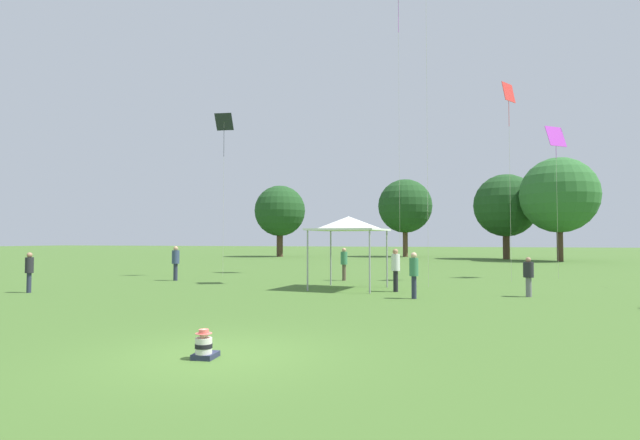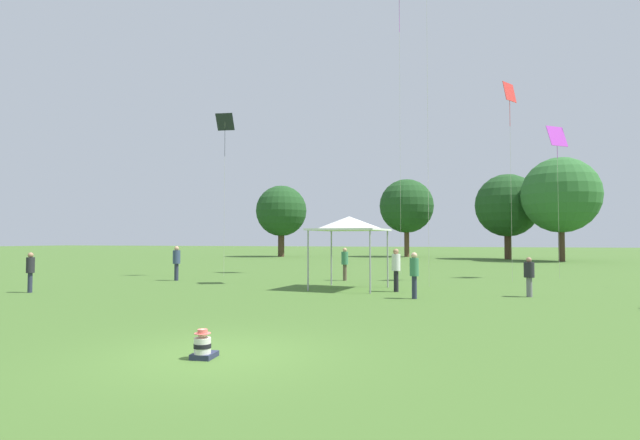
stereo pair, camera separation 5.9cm
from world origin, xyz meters
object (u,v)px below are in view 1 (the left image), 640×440
Objects in this scene: person_standing_2 at (176,260)px; distant_tree_3 at (506,206)px; person_standing_5 at (344,261)px; distant_tree_1 at (405,206)px; distant_tree_2 at (559,195)px; kite_4 at (509,98)px; canopy_tent at (349,224)px; person_standing_0 at (528,274)px; kite_0 at (556,139)px; person_standing_6 at (414,271)px; person_standing_1 at (396,266)px; person_standing_3 at (29,268)px; seated_toddler at (204,347)px; distant_tree_0 at (280,211)px; kite_2 at (224,126)px.

person_standing_2 is 41.70m from distant_tree_3.
person_standing_5 is 39.24m from distant_tree_1.
distant_tree_1 is at bearing 153.20° from person_standing_2.
kite_4 is at bearing -103.29° from distant_tree_2.
distant_tree_3 is at bearing 76.93° from canopy_tent.
person_standing_0 is 0.18× the size of kite_0.
person_standing_5 is 12.33m from kite_4.
person_standing_6 is 13.17m from kite_4.
person_standing_3 is (-14.53, -4.85, -0.08)m from person_standing_1.
seated_toddler is at bearing 64.13° from person_standing_0.
distant_tree_1 is (15.68, 4.48, 0.62)m from distant_tree_0.
person_standing_5 is at bearing -63.15° from distant_tree_0.
distant_tree_2 is at bearing 67.93° from canopy_tent.
seated_toddler is 22.78m from kite_2.
kite_0 is 25.33m from distant_tree_2.
person_standing_0 is 10.25m from person_standing_5.
distant_tree_1 reaches higher than person_standing_1.
person_standing_1 is at bearing -99.82° from distant_tree_3.
kite_0 is 4.33m from kite_4.
person_standing_5 is 0.20× the size of kite_0.
kite_2 reaches higher than person_standing_3.
person_standing_1 is 0.20× the size of distant_tree_0.
distant_tree_2 is (10.62, 36.93, 5.73)m from person_standing_6.
kite_2 reaches higher than person_standing_0.
distant_tree_2 is at bearing 126.32° from person_standing_2.
distant_tree_2 is (22.85, 28.89, -2.34)m from kite_2.
person_standing_0 is 0.82× the size of person_standing_2.
distant_tree_2 is (13.27, 47.56, 6.54)m from seated_toddler.
person_standing_1 is 1.03× the size of person_standing_5.
kite_0 is 36.60m from distant_tree_1.
person_standing_6 is (1.03, -2.29, -0.05)m from person_standing_1.
kite_2 is at bearing -56.76° from person_standing_5.
person_standing_6 is 15.33m from kite_0.
distant_tree_0 is at bearing 179.47° from distant_tree_3.
person_standing_1 is at bearing -62.01° from distant_tree_0.
kite_4 reaches higher than person_standing_6.
distant_tree_2 is at bearing -99.53° from person_standing_1.
kite_4 is 1.04× the size of distant_tree_1.
distant_tree_2 reaches higher than person_standing_1.
person_standing_3 is 0.95× the size of person_standing_5.
person_standing_5 is 33.76m from distant_tree_2.
distant_tree_0 is (-21.94, 41.64, 4.91)m from person_standing_6.
distant_tree_3 is (27.68, -0.25, 0.15)m from distant_tree_0.
person_standing_3 is 0.18× the size of distant_tree_0.
canopy_tent reaches higher than person_standing_1.
person_standing_1 reaches higher than person_standing_5.
distant_tree_1 is (-5.23, 43.83, 5.48)m from person_standing_1.
kite_0 is (9.36, 22.56, 7.73)m from seated_toddler.
distant_tree_1 is (-1.70, 38.81, 5.51)m from person_standing_5.
person_standing_3 is at bearing -162.20° from kite_4.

